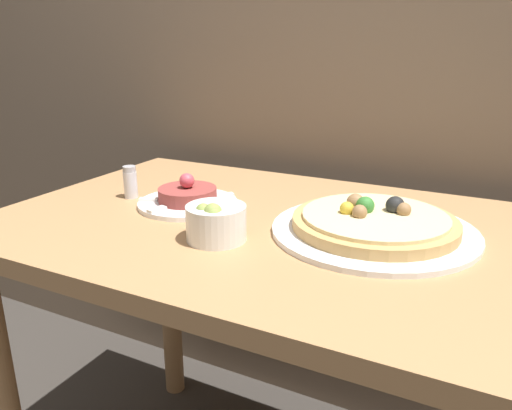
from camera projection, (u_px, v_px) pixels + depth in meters
The scene contains 5 objects.
dining_table at pixel (282, 281), 0.99m from camera, with size 1.14×0.70×0.76m.
pizza_plate at pixel (374, 224), 0.90m from camera, with size 0.37×0.37×0.06m.
tartare_plate at pixel (188, 198), 1.06m from camera, with size 0.21×0.21×0.07m.
small_bowl at pixel (216, 222), 0.87m from camera, with size 0.11×0.11×0.07m.
salt_shaker at pixel (130, 182), 1.11m from camera, with size 0.03×0.03×0.07m.
Camera 1 is at (0.36, -0.47, 1.10)m, focal length 35.00 mm.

